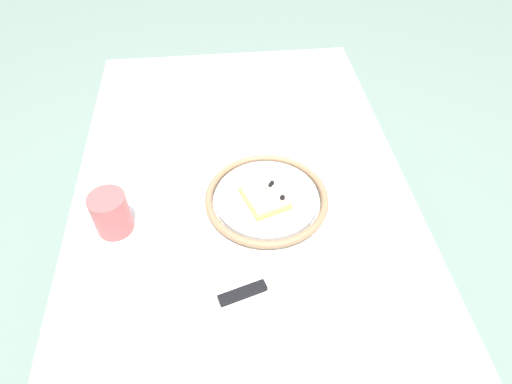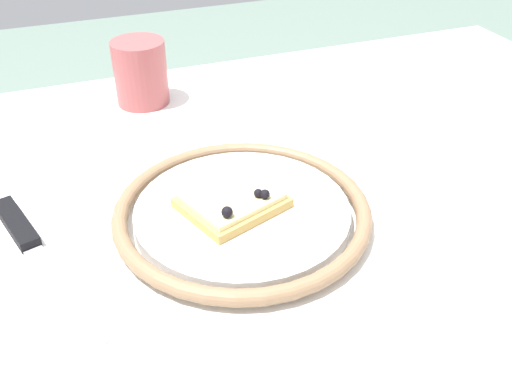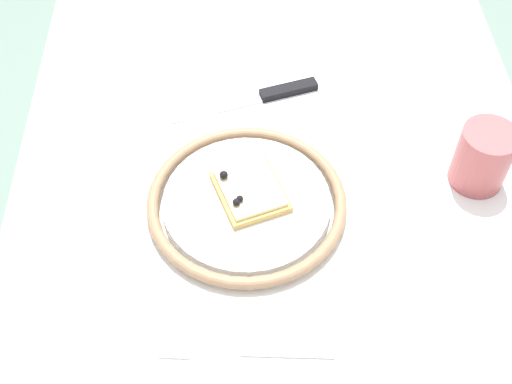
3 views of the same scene
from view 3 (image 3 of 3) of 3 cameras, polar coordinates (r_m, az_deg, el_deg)
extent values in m
cube|color=white|center=(0.89, 2.41, -3.47)|extent=(1.20, 0.74, 0.03)
cylinder|color=#4C4742|center=(1.56, 12.19, 5.59)|extent=(0.05, 0.05, 0.70)
cylinder|color=#4C4742|center=(1.54, -11.01, 5.00)|extent=(0.05, 0.05, 0.70)
cylinder|color=white|center=(0.89, -0.79, -0.99)|extent=(0.22, 0.22, 0.02)
torus|color=#8C6B4C|center=(0.89, -0.79, -0.82)|extent=(0.27, 0.27, 0.02)
cube|color=tan|center=(0.89, -0.49, 0.02)|extent=(0.12, 0.11, 0.01)
cube|color=beige|center=(0.88, -0.49, 0.34)|extent=(0.11, 0.10, 0.01)
sphere|color=black|center=(0.88, -2.77, 1.46)|extent=(0.01, 0.01, 0.01)
sphere|color=black|center=(0.86, -1.39, -0.57)|extent=(0.01, 0.01, 0.01)
sphere|color=black|center=(0.86, -1.68, -0.86)|extent=(0.01, 0.01, 0.01)
cube|color=silver|center=(1.02, -3.61, 7.01)|extent=(0.06, 0.15, 0.00)
cube|color=black|center=(1.04, 2.79, 8.67)|extent=(0.04, 0.09, 0.01)
cube|color=silver|center=(0.79, 2.62, -13.45)|extent=(0.02, 0.11, 0.00)
cube|color=silver|center=(0.79, -6.90, -13.12)|extent=(0.02, 0.04, 0.00)
cylinder|color=#A54C4C|center=(0.94, 18.70, 2.82)|extent=(0.07, 0.07, 0.09)
camera|label=1|loc=(1.17, 4.17, 51.17)|focal=30.74mm
camera|label=2|loc=(0.89, -33.78, 20.55)|focal=40.28mm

